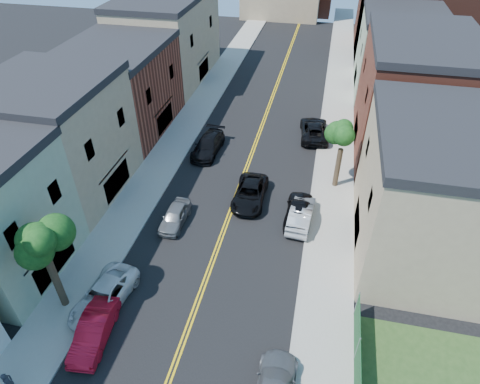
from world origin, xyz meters
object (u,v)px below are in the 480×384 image
Objects in this scene: silver_car_right at (301,215)px; white_pickup at (104,296)px; black_suv_lane at (250,193)px; red_sedan at (94,331)px; dark_car_right_far at (314,130)px; pedestrian_left at (9,383)px; black_car_left at (208,145)px; black_car_right at (299,211)px; grey_car_left at (175,216)px.

white_pickup is at bearing 46.42° from silver_car_right.
black_suv_lane reaches higher than white_pickup.
red_sedan reaches higher than white_pickup.
pedestrian_left is (-13.00, -29.60, 0.15)m from dark_car_right_far.
dark_car_right_far reaches higher than black_car_left.
black_car_right is 13.02m from dark_car_right_far.
pedestrian_left reaches higher than grey_car_left.
white_pickup is 6.41m from pedestrian_left.
black_suv_lane is at bearing -43.82° from pedestrian_left.
black_suv_lane is at bearing 66.92° from white_pickup.
silver_car_right is (9.30, 2.10, 0.09)m from grey_car_left.
pedestrian_left is at bearing 55.05° from silver_car_right.
black_suv_lane is 3.32× the size of pedestrian_left.
silver_car_right is at bearing -56.72° from pedestrian_left.
black_suv_lane is (6.71, 11.94, 0.01)m from white_pickup.
black_car_right reaches higher than white_pickup.
white_pickup is 18.41m from black_car_left.
black_car_left is (0.78, 20.68, 0.05)m from red_sedan.
red_sedan is 0.90× the size of black_car_right.
pedestrian_left is at bearing 59.43° from dark_car_right_far.
grey_car_left is 6.34m from black_suv_lane.
silver_car_right is (11.00, 10.15, 0.05)m from white_pickup.
black_car_right is at bearing 82.20° from dark_car_right_far.
white_pickup is at bearing -36.21° from pedestrian_left.
white_pickup is 14.97m from silver_car_right.
pedestrian_left reaches higher than red_sedan.
black_car_left reaches higher than black_suv_lane.
pedestrian_left is (-2.59, -3.76, 0.21)m from red_sedan.
silver_car_right is at bearing -38.05° from black_car_left.
black_car_right is (9.41, -7.86, 0.06)m from black_car_left.
black_car_right is at bearing -54.54° from silver_car_right.
white_pickup is (-0.59, 2.33, -0.02)m from red_sedan.
grey_car_left is 2.52× the size of pedestrian_left.
black_car_left is at bearing 129.04° from black_suv_lane.
pedestrian_left reaches higher than black_car_left.
black_car_right is 0.87× the size of dark_car_right_far.
black_suv_lane reaches higher than grey_car_left.
black_car_left is (1.37, 18.36, 0.07)m from white_pickup.
black_car_left is 1.03× the size of black_suv_lane.
white_pickup is at bearing -100.83° from grey_car_left.
black_suv_lane is at bearing 38.96° from grey_car_left.
dark_car_right_far is 12.34m from black_suv_lane.
silver_car_right is (10.41, 12.47, 0.04)m from red_sedan.
red_sedan is at bearing 53.88° from silver_car_right.
silver_car_right is 4.65m from black_suv_lane.
silver_car_right is 0.82× the size of dark_car_right_far.
pedestrian_left reaches higher than black_car_right.
grey_car_left is 0.76× the size of black_suv_lane.
black_car_left is at bearing -25.90° from pedestrian_left.
black_car_right is at bearing -20.30° from black_suv_lane.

